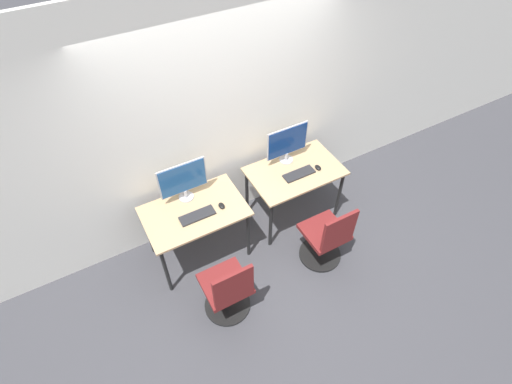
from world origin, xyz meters
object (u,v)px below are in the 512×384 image
office_chair_right (326,239)px  mouse_left (222,206)px  monitor_right (287,143)px  keyboard_right (299,174)px  keyboard_left (197,216)px  mouse_right (318,167)px  monitor_left (183,180)px  office_chair_left (228,291)px

office_chair_right → mouse_left: bearing=144.1°
monitor_right → keyboard_right: monitor_right is taller
keyboard_left → mouse_right: bearing=-0.5°
monitor_right → office_chair_right: 1.14m
monitor_left → office_chair_right: bearing=-39.1°
mouse_right → monitor_left: bearing=168.0°
monitor_right → mouse_right: (0.24, -0.30, -0.24)m
mouse_left → keyboard_right: size_ratio=0.25×
keyboard_left → monitor_right: bearing=13.0°
monitor_left → keyboard_left: monitor_left is taller
office_chair_left → keyboard_right: size_ratio=2.48×
monitor_right → office_chair_right: size_ratio=0.56×
keyboard_right → keyboard_left: bearing=-179.6°
monitor_left → monitor_right: same height
office_chair_left → monitor_right: bearing=38.4°
office_chair_left → mouse_right: office_chair_left is taller
keyboard_left → office_chair_right: (1.19, -0.67, -0.39)m
keyboard_left → monitor_right: (1.24, 0.28, 0.25)m
monitor_right → keyboard_left: bearing=-167.0°
keyboard_left → monitor_left: bearing=90.0°
monitor_right → office_chair_right: bearing=-92.9°
monitor_left → keyboard_left: bearing=-90.0°
keyboard_right → office_chair_left: bearing=-150.1°
keyboard_left → keyboard_right: (1.24, 0.01, 0.00)m
monitor_left → mouse_left: (0.27, -0.30, -0.24)m
office_chair_right → mouse_right: bearing=66.2°
monitor_right → office_chair_left: bearing=-141.6°
mouse_left → monitor_right: bearing=16.6°
monitor_right → office_chair_right: monitor_right is taller
office_chair_left → monitor_right: size_ratio=1.78×
monitor_left → mouse_right: monitor_left is taller
keyboard_left → office_chair_right: size_ratio=0.40×
keyboard_left → office_chair_right: 1.42m
keyboard_right → mouse_right: mouse_right is taller
office_chair_left → office_chair_right: size_ratio=1.00×
keyboard_left → mouse_left: (0.27, -0.00, 0.01)m
keyboard_left → mouse_right: 1.48m
monitor_right → mouse_right: bearing=-50.9°
mouse_right → keyboard_right: bearing=174.8°
office_chair_right → monitor_left: bearing=140.9°
monitor_left → office_chair_right: 1.66m
keyboard_left → monitor_right: size_ratio=0.72×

